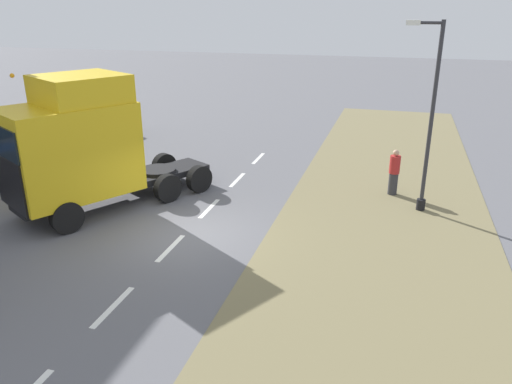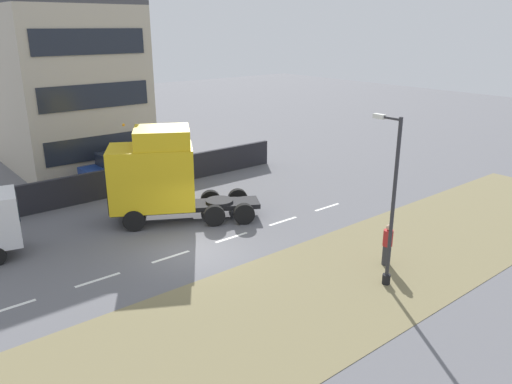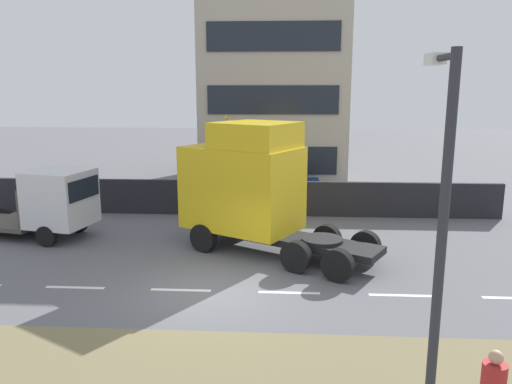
# 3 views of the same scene
# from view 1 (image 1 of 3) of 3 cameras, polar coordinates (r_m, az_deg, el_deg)

# --- Properties ---
(ground_plane) EXTENTS (120.00, 120.00, 0.00)m
(ground_plane) POSITION_cam_1_polar(r_m,az_deg,el_deg) (15.86, -8.35, -4.93)
(ground_plane) COLOR slate
(ground_plane) RESTS_ON ground
(grass_verge) EXTENTS (7.00, 44.00, 0.01)m
(grass_verge) POSITION_cam_1_polar(r_m,az_deg,el_deg) (14.63, 13.85, -7.62)
(grass_verge) COLOR olive
(grass_verge) RESTS_ON ground
(lane_markings) EXTENTS (0.16, 17.80, 0.00)m
(lane_markings) POSITION_cam_1_polar(r_m,az_deg,el_deg) (16.44, -7.36, -3.92)
(lane_markings) COLOR white
(lane_markings) RESTS_ON ground
(lorry_cab) EXTENTS (5.66, 7.29, 4.82)m
(lorry_cab) POSITION_cam_1_polar(r_m,az_deg,el_deg) (17.66, -19.63, 4.91)
(lorry_cab) COLOR black
(lorry_cab) RESTS_ON ground
(lamp_post) EXTENTS (1.27, 0.30, 6.36)m
(lamp_post) POSITION_cam_1_polar(r_m,az_deg,el_deg) (17.65, 19.01, 6.98)
(lamp_post) COLOR black
(lamp_post) RESTS_ON ground
(pedestrian) EXTENTS (0.39, 0.39, 1.76)m
(pedestrian) POSITION_cam_1_polar(r_m,az_deg,el_deg) (19.44, 15.50, 2.13)
(pedestrian) COLOR #333338
(pedestrian) RESTS_ON ground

